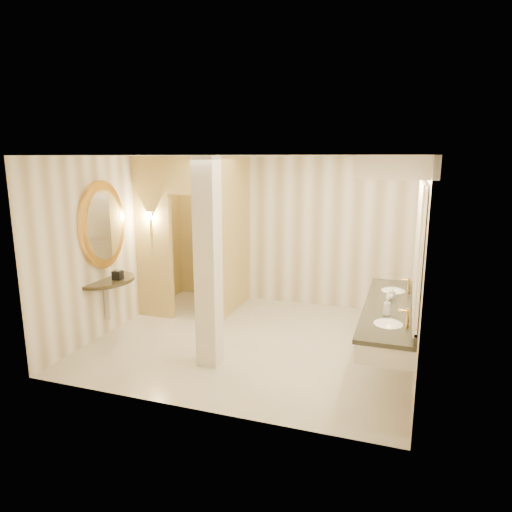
# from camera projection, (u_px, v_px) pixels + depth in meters

# --- Properties ---
(floor) EXTENTS (4.50, 4.50, 0.00)m
(floor) POSITION_uv_depth(u_px,v_px,m) (253.00, 340.00, 6.81)
(floor) COLOR beige
(floor) RESTS_ON ground
(ceiling) EXTENTS (4.50, 4.50, 0.00)m
(ceiling) POSITION_uv_depth(u_px,v_px,m) (253.00, 156.00, 6.24)
(ceiling) COLOR silver
(ceiling) RESTS_ON wall_back
(wall_back) EXTENTS (4.50, 0.02, 2.70)m
(wall_back) POSITION_uv_depth(u_px,v_px,m) (288.00, 231.00, 8.38)
(wall_back) COLOR white
(wall_back) RESTS_ON floor
(wall_front) EXTENTS (4.50, 0.02, 2.70)m
(wall_front) POSITION_uv_depth(u_px,v_px,m) (189.00, 290.00, 4.67)
(wall_front) COLOR white
(wall_front) RESTS_ON floor
(wall_left) EXTENTS (0.02, 4.00, 2.70)m
(wall_left) POSITION_uv_depth(u_px,v_px,m) (119.00, 243.00, 7.23)
(wall_left) COLOR white
(wall_left) RESTS_ON floor
(wall_right) EXTENTS (0.02, 4.00, 2.70)m
(wall_right) POSITION_uv_depth(u_px,v_px,m) (419.00, 264.00, 5.82)
(wall_right) COLOR white
(wall_right) RESTS_ON floor
(toilet_closet) EXTENTS (1.50, 1.55, 2.70)m
(toilet_closet) POSITION_uv_depth(u_px,v_px,m) (210.00, 235.00, 7.77)
(toilet_closet) COLOR #E6CE78
(toilet_closet) RESTS_ON floor
(wall_sconce) EXTENTS (0.14, 0.14, 0.42)m
(wall_sconce) POSITION_uv_depth(u_px,v_px,m) (150.00, 217.00, 7.45)
(wall_sconce) COLOR gold
(wall_sconce) RESTS_ON toilet_closet
(vanity) EXTENTS (0.75, 2.70, 2.09)m
(vanity) POSITION_uv_depth(u_px,v_px,m) (397.00, 246.00, 5.51)
(vanity) COLOR silver
(vanity) RESTS_ON floor
(console_shelf) EXTENTS (1.00, 1.00, 1.95)m
(console_shelf) POSITION_uv_depth(u_px,v_px,m) (104.00, 248.00, 6.82)
(console_shelf) COLOR black
(console_shelf) RESTS_ON floor
(pillar) EXTENTS (0.28, 0.28, 2.70)m
(pillar) POSITION_uv_depth(u_px,v_px,m) (208.00, 264.00, 5.78)
(pillar) COLOR silver
(pillar) RESTS_ON floor
(tissue_box) EXTENTS (0.14, 0.14, 0.13)m
(tissue_box) POSITION_uv_depth(u_px,v_px,m) (118.00, 275.00, 6.87)
(tissue_box) COLOR black
(tissue_box) RESTS_ON console_shelf
(toilet) EXTENTS (0.51, 0.79, 0.76)m
(toilet) POSITION_uv_depth(u_px,v_px,m) (225.00, 280.00, 8.72)
(toilet) COLOR white
(toilet) RESTS_ON floor
(soap_bottle_a) EXTENTS (0.08, 0.08, 0.13)m
(soap_bottle_a) POSITION_uv_depth(u_px,v_px,m) (393.00, 293.00, 5.97)
(soap_bottle_a) COLOR beige
(soap_bottle_a) RESTS_ON vanity
(soap_bottle_b) EXTENTS (0.11, 0.11, 0.12)m
(soap_bottle_b) POSITION_uv_depth(u_px,v_px,m) (390.00, 295.00, 5.88)
(soap_bottle_b) COLOR silver
(soap_bottle_b) RESTS_ON vanity
(soap_bottle_c) EXTENTS (0.10, 0.10, 0.22)m
(soap_bottle_c) POSITION_uv_depth(u_px,v_px,m) (387.00, 307.00, 5.29)
(soap_bottle_c) COLOR #C6B28C
(soap_bottle_c) RESTS_ON vanity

